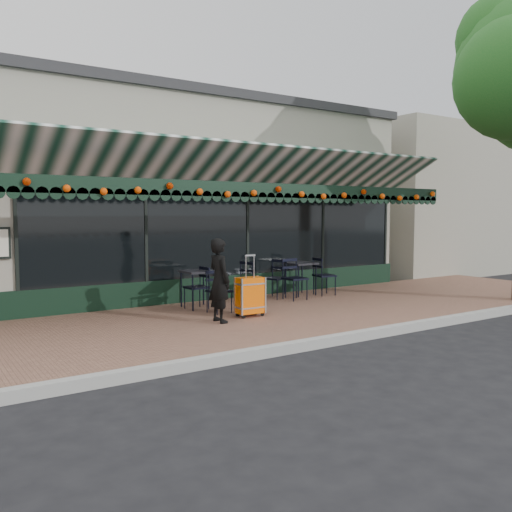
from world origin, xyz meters
TOP-DOWN VIEW (x-y plane):
  - ground at (0.00, 0.00)m, footprint 80.00×80.00m
  - sidewalk at (0.00, 2.00)m, footprint 18.00×4.00m
  - curb at (0.00, -0.08)m, footprint 18.00×0.16m
  - restaurant_building at (0.00, 7.84)m, footprint 12.00×9.60m
  - neighbor_building_right at (13.00, 8.00)m, footprint 12.00×8.00m
  - woman at (-0.58, 1.77)m, footprint 0.34×0.52m
  - suitcase at (0.13, 1.90)m, footprint 0.50×0.29m
  - cafe_table_a at (2.50, 3.45)m, footprint 0.60×0.60m
  - cafe_table_b at (-0.22, 3.24)m, footprint 0.60×0.60m
  - chair_a_left at (1.73, 3.37)m, footprint 0.56×0.56m
  - chair_a_right at (2.95, 3.14)m, footprint 0.49×0.49m
  - chair_a_front at (1.97, 2.96)m, footprint 0.45×0.45m
  - chair_b_left at (-0.32, 3.12)m, footprint 0.43×0.43m
  - chair_b_right at (1.13, 3.34)m, footprint 0.52×0.52m
  - chair_b_front at (-0.15, 2.53)m, footprint 0.44×0.44m

SIDE VIEW (x-z plane):
  - ground at x=0.00m, z-range 0.00..0.00m
  - sidewalk at x=0.00m, z-range 0.00..0.15m
  - curb at x=0.00m, z-range 0.00..0.15m
  - suitcase at x=0.13m, z-range -0.03..1.08m
  - chair_b_front at x=-0.15m, z-range 0.15..0.95m
  - chair_b_left at x=-0.32m, z-range 0.15..0.98m
  - chair_a_left at x=1.73m, z-range 0.15..1.01m
  - chair_b_right at x=1.13m, z-range 0.15..1.02m
  - chair_a_right at x=2.95m, z-range 0.15..1.02m
  - chair_a_front at x=1.97m, z-range 0.15..1.05m
  - cafe_table_b at x=-0.22m, z-range 0.44..1.18m
  - cafe_table_a at x=2.50m, z-range 0.45..1.19m
  - woman at x=-0.58m, z-range 0.15..1.59m
  - restaurant_building at x=0.00m, z-range 0.02..4.52m
  - neighbor_building_right at x=13.00m, z-range 0.00..4.80m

